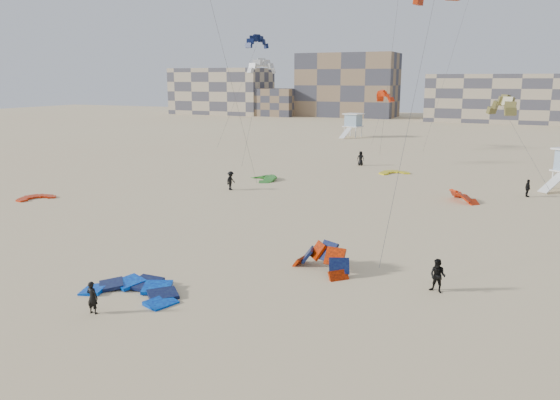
% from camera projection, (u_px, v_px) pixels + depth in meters
% --- Properties ---
extents(ground, '(320.00, 320.00, 0.00)m').
position_uv_depth(ground, '(151.00, 286.00, 29.20)').
color(ground, beige).
rests_on(ground, ground).
extents(kite_ground_blue, '(4.92, 5.18, 1.25)m').
position_uv_depth(kite_ground_blue, '(133.00, 294.00, 28.10)').
color(kite_ground_blue, '#006DF3').
rests_on(kite_ground_blue, ground).
extents(kite_ground_orange, '(5.12, 5.08, 3.80)m').
position_uv_depth(kite_ground_orange, '(321.00, 271.00, 31.46)').
color(kite_ground_orange, '#FF2F00').
rests_on(kite_ground_orange, ground).
extents(kite_ground_red, '(4.24, 4.17, 0.58)m').
position_uv_depth(kite_ground_red, '(36.00, 199.00, 50.32)').
color(kite_ground_red, red).
rests_on(kite_ground_red, ground).
extents(kite_ground_green, '(5.37, 5.35, 1.60)m').
position_uv_depth(kite_ground_green, '(263.00, 180.00, 59.78)').
color(kite_ground_green, '#387D24').
rests_on(kite_ground_green, ground).
extents(kite_ground_red_far, '(4.56, 4.49, 3.02)m').
position_uv_depth(kite_ground_red_far, '(463.00, 201.00, 49.39)').
color(kite_ground_red_far, red).
rests_on(kite_ground_red_far, ground).
extents(kite_ground_yellow, '(4.60, 4.65, 0.58)m').
position_uv_depth(kite_ground_yellow, '(394.00, 174.00, 63.74)').
color(kite_ground_yellow, yellow).
rests_on(kite_ground_yellow, ground).
extents(kitesurfer_main, '(0.60, 0.41, 1.59)m').
position_uv_depth(kitesurfer_main, '(92.00, 298.00, 25.59)').
color(kitesurfer_main, black).
rests_on(kitesurfer_main, ground).
extents(kitesurfer_b, '(1.01, 0.88, 1.78)m').
position_uv_depth(kitesurfer_b, '(438.00, 276.00, 28.14)').
color(kitesurfer_b, black).
rests_on(kitesurfer_b, ground).
extents(kitesurfer_c, '(0.82, 1.28, 1.87)m').
position_uv_depth(kitesurfer_c, '(231.00, 181.00, 54.18)').
color(kitesurfer_c, black).
rests_on(kitesurfer_c, ground).
extents(kitesurfer_d, '(0.74, 1.06, 1.67)m').
position_uv_depth(kitesurfer_d, '(528.00, 188.00, 50.96)').
color(kitesurfer_d, black).
rests_on(kitesurfer_d, ground).
extents(kitesurfer_e, '(1.00, 0.76, 1.83)m').
position_uv_depth(kitesurfer_e, '(361.00, 158.00, 69.51)').
color(kitesurfer_e, black).
rests_on(kitesurfer_e, ground).
extents(kite_fly_grey, '(4.67, 9.58, 12.43)m').
position_uv_depth(kite_fly_grey, '(262.00, 68.00, 66.63)').
color(kite_fly_grey, white).
rests_on(kite_fly_grey, ground).
extents(kite_fly_olive, '(7.25, 6.79, 8.52)m').
position_uv_depth(kite_fly_olive, '(502.00, 107.00, 53.19)').
color(kite_fly_olive, brown).
rests_on(kite_fly_olive, ground).
extents(kite_fly_navy, '(6.19, 8.32, 16.10)m').
position_uv_depth(kite_fly_navy, '(257.00, 43.00, 79.39)').
color(kite_fly_navy, '#102246').
rests_on(kite_fly_navy, ground).
extents(kite_fly_red, '(5.14, 7.83, 8.61)m').
position_uv_depth(kite_fly_red, '(385.00, 97.00, 85.99)').
color(kite_fly_red, red).
rests_on(kite_fly_red, ground).
extents(lifeguard_tower_far, '(3.74, 6.43, 4.45)m').
position_uv_depth(lifeguard_tower_far, '(353.00, 125.00, 103.18)').
color(lifeguard_tower_far, white).
rests_on(lifeguard_tower_far, ground).
extents(condo_west_a, '(30.00, 15.00, 14.00)m').
position_uv_depth(condo_west_a, '(221.00, 91.00, 171.35)').
color(condo_west_a, tan).
rests_on(condo_west_a, ground).
extents(condo_west_b, '(28.00, 14.00, 18.00)m').
position_uv_depth(condo_west_b, '(348.00, 85.00, 158.73)').
color(condo_west_b, '#7F664C').
rests_on(condo_west_b, ground).
extents(condo_mid, '(32.00, 16.00, 12.00)m').
position_uv_depth(condo_mid, '(493.00, 98.00, 140.05)').
color(condo_mid, tan).
rests_on(condo_mid, ground).
extents(condo_fill_left, '(12.00, 10.00, 8.00)m').
position_uv_depth(condo_fill_left, '(277.00, 102.00, 162.34)').
color(condo_fill_left, '#7F664C').
rests_on(condo_fill_left, ground).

